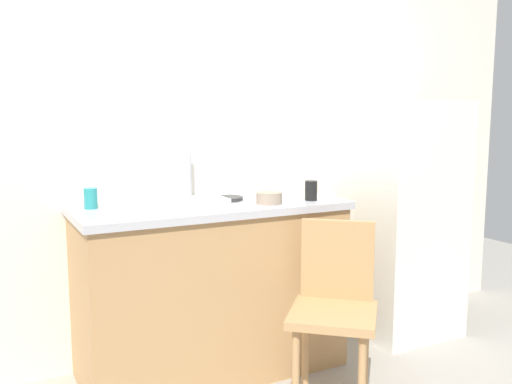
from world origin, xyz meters
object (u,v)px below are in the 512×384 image
at_px(hotplate, 228,198).
at_px(cup_black, 311,191).
at_px(chair, 334,304).
at_px(cup_teal, 91,198).
at_px(dish_tray, 198,203).
at_px(terracotta_bowl, 269,198).
at_px(refrigerator, 400,218).

distance_m(hotplate, cup_black, 0.46).
bearing_deg(hotplate, chair, -67.68).
height_order(cup_teal, cup_black, cup_black).
height_order(chair, cup_teal, cup_teal).
distance_m(dish_tray, terracotta_bowl, 0.39).
bearing_deg(cup_teal, cup_black, -14.08).
relative_size(refrigerator, hotplate, 8.76).
distance_m(cup_teal, cup_black, 1.17).
distance_m(chair, cup_teal, 1.32).
relative_size(refrigerator, terracotta_bowl, 10.78).
height_order(dish_tray, hotplate, dish_tray).
relative_size(terracotta_bowl, cup_teal, 1.33).
bearing_deg(cup_teal, chair, -35.94).
bearing_deg(hotplate, refrigerator, -2.86).
distance_m(chair, dish_tray, 0.84).
relative_size(hotplate, cup_black, 1.57).
distance_m(refrigerator, dish_tray, 1.45).
distance_m(refrigerator, hotplate, 1.21).
height_order(hotplate, cup_teal, cup_teal).
bearing_deg(cup_teal, hotplate, -5.46).
bearing_deg(refrigerator, cup_teal, 176.16).
distance_m(chair, terracotta_bowl, 0.65).
distance_m(hotplate, cup_teal, 0.73).
bearing_deg(dish_tray, terracotta_bowl, -6.44).
relative_size(dish_tray, terracotta_bowl, 2.03).
relative_size(chair, dish_tray, 3.18).
xyz_separation_m(chair, cup_teal, (-0.99, 0.72, 0.49)).
bearing_deg(cup_black, hotplate, 152.23).
bearing_deg(cup_black, cup_teal, 165.92).
distance_m(terracotta_bowl, hotplate, 0.26).
xyz_separation_m(terracotta_bowl, cup_black, (0.26, -0.01, 0.02)).
xyz_separation_m(hotplate, cup_black, (0.41, -0.21, 0.04)).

